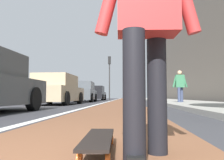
{
  "coord_description": "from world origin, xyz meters",
  "views": [
    {
      "loc": [
        -0.56,
        -0.35,
        0.41
      ],
      "look_at": [
        10.16,
        0.4,
        1.16
      ],
      "focal_mm": 37.26,
      "sensor_mm": 36.0,
      "label": 1
    }
  ],
  "objects_px": {
    "parked_car_far": "(82,92)",
    "traffic_light": "(109,70)",
    "pedestrian_distant": "(180,85)",
    "skateboard": "(98,140)",
    "parked_car_mid": "(57,90)",
    "parked_car_end": "(95,94)",
    "skater_person": "(147,18)"
  },
  "relations": [
    {
      "from": "parked_car_end",
      "to": "pedestrian_distant",
      "type": "xyz_separation_m",
      "value": [
        -12.25,
        -5.97,
        0.27
      ]
    },
    {
      "from": "parked_car_mid",
      "to": "parked_car_end",
      "type": "bearing_deg",
      "value": -0.71
    },
    {
      "from": "skateboard",
      "to": "traffic_light",
      "type": "height_order",
      "value": "traffic_light"
    },
    {
      "from": "parked_car_mid",
      "to": "parked_car_far",
      "type": "relative_size",
      "value": 0.94
    },
    {
      "from": "skater_person",
      "to": "parked_car_far",
      "type": "relative_size",
      "value": 0.37
    },
    {
      "from": "skateboard",
      "to": "parked_car_mid",
      "type": "distance_m",
      "value": 10.24
    },
    {
      "from": "parked_car_far",
      "to": "pedestrian_distant",
      "type": "bearing_deg",
      "value": -131.98
    },
    {
      "from": "parked_car_far",
      "to": "parked_car_end",
      "type": "relative_size",
      "value": 1.02
    },
    {
      "from": "skateboard",
      "to": "parked_car_end",
      "type": "relative_size",
      "value": 0.19
    },
    {
      "from": "parked_car_mid",
      "to": "parked_car_far",
      "type": "xyz_separation_m",
      "value": [
        5.72,
        -0.16,
        0.0
      ]
    },
    {
      "from": "skateboard",
      "to": "skater_person",
      "type": "distance_m",
      "value": 0.92
    },
    {
      "from": "skateboard",
      "to": "parked_car_end",
      "type": "distance_m",
      "value": 22.48
    },
    {
      "from": "skateboard",
      "to": "traffic_light",
      "type": "xyz_separation_m",
      "value": [
        22.23,
        1.73,
        3.04
      ]
    },
    {
      "from": "parked_car_far",
      "to": "traffic_light",
      "type": "relative_size",
      "value": 0.98
    },
    {
      "from": "parked_car_end",
      "to": "pedestrian_distant",
      "type": "bearing_deg",
      "value": -154.0
    },
    {
      "from": "skateboard",
      "to": "parked_car_far",
      "type": "xyz_separation_m",
      "value": [
        15.37,
        3.19,
        0.61
      ]
    },
    {
      "from": "pedestrian_distant",
      "to": "parked_car_end",
      "type": "bearing_deg",
      "value": 26.0
    },
    {
      "from": "skateboard",
      "to": "parked_car_end",
      "type": "xyz_separation_m",
      "value": [
        22.25,
        3.19,
        0.6
      ]
    },
    {
      "from": "parked_car_mid",
      "to": "pedestrian_distant",
      "type": "relative_size",
      "value": 2.46
    },
    {
      "from": "skater_person",
      "to": "pedestrian_distant",
      "type": "xyz_separation_m",
      "value": [
        10.15,
        -2.43,
        0.03
      ]
    },
    {
      "from": "parked_car_far",
      "to": "pedestrian_distant",
      "type": "relative_size",
      "value": 2.63
    },
    {
      "from": "parked_car_mid",
      "to": "pedestrian_distant",
      "type": "xyz_separation_m",
      "value": [
        0.35,
        -6.13,
        0.26
      ]
    },
    {
      "from": "skateboard",
      "to": "parked_car_far",
      "type": "relative_size",
      "value": 0.19
    },
    {
      "from": "parked_car_mid",
      "to": "traffic_light",
      "type": "relative_size",
      "value": 0.92
    },
    {
      "from": "parked_car_far",
      "to": "parked_car_end",
      "type": "height_order",
      "value": "parked_car_far"
    },
    {
      "from": "skateboard",
      "to": "parked_car_mid",
      "type": "xyz_separation_m",
      "value": [
        9.65,
        3.35,
        0.61
      ]
    },
    {
      "from": "parked_car_mid",
      "to": "traffic_light",
      "type": "height_order",
      "value": "traffic_light"
    },
    {
      "from": "skateboard",
      "to": "parked_car_far",
      "type": "bearing_deg",
      "value": 11.72
    },
    {
      "from": "skateboard",
      "to": "pedestrian_distant",
      "type": "height_order",
      "value": "pedestrian_distant"
    },
    {
      "from": "skater_person",
      "to": "parked_car_mid",
      "type": "xyz_separation_m",
      "value": [
        9.8,
        3.69,
        -0.23
      ]
    },
    {
      "from": "parked_car_mid",
      "to": "pedestrian_distant",
      "type": "distance_m",
      "value": 6.14
    },
    {
      "from": "skater_person",
      "to": "parked_car_far",
      "type": "xyz_separation_m",
      "value": [
        15.52,
        3.54,
        -0.23
      ]
    }
  ]
}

